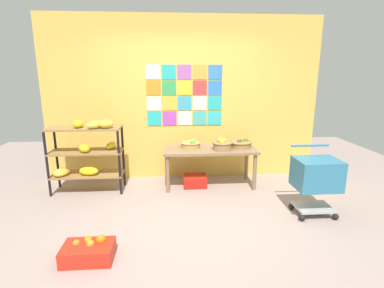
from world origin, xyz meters
name	(u,v)px	position (x,y,z in m)	size (l,w,h in m)	color
ground	(189,217)	(0.00, 0.00, 0.00)	(9.12, 9.12, 0.00)	gray
back_wall_with_art	(183,99)	(0.00, 1.59, 1.37)	(4.66, 0.07, 2.74)	#E6B54B
banana_shelf_unit	(86,152)	(-1.51, 0.98, 0.64)	(1.08, 0.51, 1.14)	black
display_table	(210,153)	(0.41, 1.09, 0.55)	(1.48, 0.62, 0.63)	#856849
fruit_basket_back_right	(191,144)	(0.10, 1.17, 0.68)	(0.33, 0.33, 0.14)	tan
fruit_basket_left	(240,143)	(0.91, 1.16, 0.68)	(0.39, 0.39, 0.14)	olive
fruit_basket_back_left	(222,144)	(0.59, 0.99, 0.71)	(0.32, 0.32, 0.19)	#9A714A
produce_crate_under_table	(195,181)	(0.16, 1.07, 0.09)	(0.38, 0.33, 0.17)	red
orange_crate_foreground	(89,251)	(-1.05, -0.81, 0.09)	(0.49, 0.32, 0.23)	red
shopping_cart	(316,176)	(1.63, -0.04, 0.53)	(0.54, 0.47, 0.89)	black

